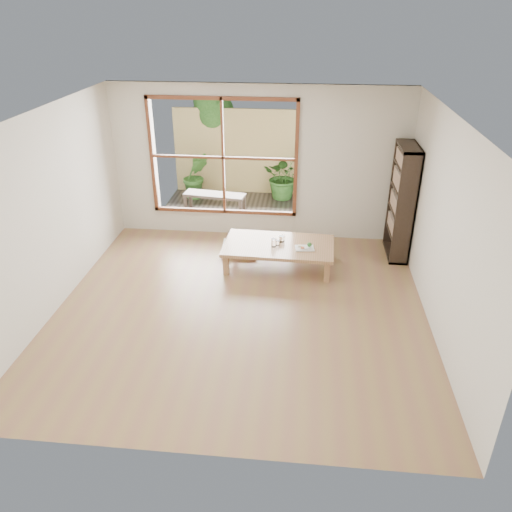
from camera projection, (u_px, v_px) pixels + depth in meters
The scene contains 15 objects.
ground at pixel (241, 308), 6.85m from camera, with size 5.00×5.00×0.00m, color #916548.
low_table at pixel (279, 247), 7.80m from camera, with size 1.74×1.02×0.37m.
floor_cushion at pixel (240, 248), 8.39m from camera, with size 0.59×0.59×0.09m, color beige.
bookshelf at pixel (402, 202), 7.90m from camera, with size 0.29×0.82×1.82m, color #2C2118.
glass_tall at pixel (274, 243), 7.68m from camera, with size 0.07×0.07×0.13m, color silver.
glass_mid at pixel (282, 239), 7.83m from camera, with size 0.07×0.07×0.10m, color silver.
glass_short at pixel (283, 239), 7.86m from camera, with size 0.07×0.07×0.09m, color silver.
glass_small at pixel (277, 243), 7.74m from camera, with size 0.06×0.06×0.08m, color silver.
food_tray at pixel (305, 247), 7.64m from camera, with size 0.31×0.24×0.09m.
deck at pixel (234, 209), 10.05m from camera, with size 2.80×2.00×0.05m, color #3A332A.
garden_bench at pixel (215, 197), 9.73m from camera, with size 1.23×0.51×0.38m.
bamboo_fence at pixel (240, 152), 10.52m from camera, with size 2.80×0.06×1.80m, color #D9BD6F.
shrub_right at pixel (284, 176), 10.34m from camera, with size 0.86×0.74×0.95m, color #396A27.
shrub_left at pixel (196, 176), 10.34m from camera, with size 0.54×0.44×0.98m, color #396A27.
garden_tree at pixel (210, 113), 10.52m from camera, with size 1.04×0.85×2.22m.
Camera 1 is at (0.80, -5.70, 3.79)m, focal length 35.00 mm.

